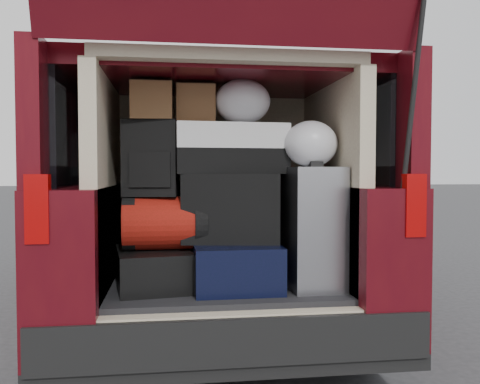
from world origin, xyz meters
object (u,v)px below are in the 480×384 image
(black_hardshell, at_px, (153,268))
(backpack, at_px, (151,158))
(red_duffel, at_px, (165,223))
(black_soft_case, at_px, (231,208))
(navy_hardshell, at_px, (235,265))
(silver_roller, at_px, (312,227))
(twotone_duffel, at_px, (230,149))

(black_hardshell, relative_size, backpack, 1.27)
(red_duffel, relative_size, backpack, 1.08)
(black_soft_case, distance_m, backpack, 0.51)
(black_hardshell, height_order, red_duffel, red_duffel)
(black_hardshell, relative_size, navy_hardshell, 0.93)
(silver_roller, xyz_separation_m, twotone_duffel, (-0.43, 0.15, 0.43))
(navy_hardshell, xyz_separation_m, silver_roller, (0.42, -0.05, 0.21))
(red_duffel, height_order, twotone_duffel, twotone_duffel)
(silver_roller, distance_m, twotone_duffel, 0.63)
(backpack, bearing_deg, red_duffel, -3.29)
(red_duffel, bearing_deg, silver_roller, -8.31)
(navy_hardshell, bearing_deg, black_hardshell, 173.68)
(navy_hardshell, bearing_deg, twotone_duffel, 98.20)
(red_duffel, bearing_deg, backpack, 167.95)
(twotone_duffel, bearing_deg, black_soft_case, -93.42)
(navy_hardshell, distance_m, backpack, 0.74)
(black_soft_case, bearing_deg, navy_hardshell, -61.78)
(red_duffel, bearing_deg, navy_hardshell, -7.85)
(black_soft_case, bearing_deg, silver_roller, -3.23)
(red_duffel, bearing_deg, black_hardshell, 172.79)
(silver_roller, bearing_deg, navy_hardshell, 172.69)
(black_soft_case, bearing_deg, black_hardshell, -172.48)
(navy_hardshell, height_order, silver_roller, silver_roller)
(navy_hardshell, relative_size, black_soft_case, 1.07)
(backpack, xyz_separation_m, twotone_duffel, (0.44, 0.05, 0.05))
(navy_hardshell, relative_size, twotone_duffel, 0.90)
(navy_hardshell, height_order, backpack, backpack)
(navy_hardshell, bearing_deg, silver_roller, -7.28)
(navy_hardshell, distance_m, twotone_duffel, 0.64)
(black_hardshell, xyz_separation_m, navy_hardshell, (0.44, -0.04, 0.02))
(silver_roller, bearing_deg, twotone_duffel, 160.80)
(black_soft_case, xyz_separation_m, backpack, (-0.44, 0.01, 0.27))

